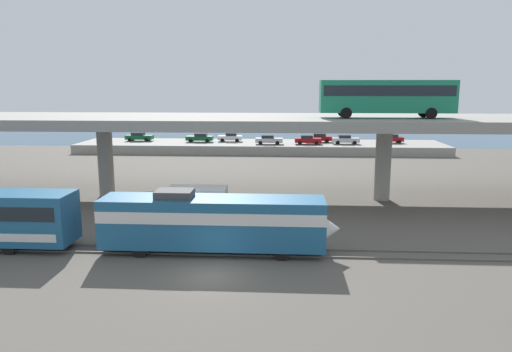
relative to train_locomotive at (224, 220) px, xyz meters
The scene contains 17 objects.
ground_plane 4.57m from the train_locomotive, 93.28° to the right, with size 260.00×260.00×0.00m, color #565149.
rail_strip_near 2.26m from the train_locomotive, 107.76° to the right, with size 110.00×0.12×0.12m, color #59544C.
rail_strip_far 2.26m from the train_locomotive, 107.76° to the left, with size 110.00×0.12×0.12m, color #59544C.
train_locomotive is the anchor object (origin of this frame).
highway_overpass 16.80m from the train_locomotive, 90.82° to the left, with size 96.00×12.83×7.99m.
transit_bus_on_overpass 21.08m from the train_locomotive, 48.05° to the left, with size 12.00×2.68×3.40m.
service_truck_west 7.38m from the train_locomotive, 120.98° to the left, with size 6.80×2.46×3.04m.
pier_parking_lot 51.02m from the train_locomotive, 90.26° to the left, with size 61.01×11.23×1.43m, color gray.
parked_car_0 55.96m from the train_locomotive, 67.26° to the left, with size 4.07×1.90×1.50m.
parked_car_1 48.52m from the train_locomotive, 88.50° to the left, with size 4.46×1.83×1.50m.
parked_car_2 52.86m from the train_locomotive, 79.57° to the left, with size 4.57×1.87×1.50m.
parked_car_3 52.14m from the train_locomotive, 101.70° to the left, with size 4.52×1.96×1.50m.
parked_car_4 56.16m from the train_locomotive, 112.35° to the left, with size 4.64×2.00×1.50m.
parked_car_5 52.24m from the train_locomotive, 95.99° to the left, with size 4.07×1.83×1.50m.
parked_car_6 51.50m from the train_locomotive, 74.40° to the left, with size 4.39×1.87×1.50m.
parked_car_7 49.50m from the train_locomotive, 81.12° to the left, with size 4.29×1.99×1.50m.
harbor_water 74.03m from the train_locomotive, 90.18° to the left, with size 140.00×36.00×0.01m, color #2D5170.
Camera 1 is at (4.21, -26.58, 10.90)m, focal length 34.05 mm.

